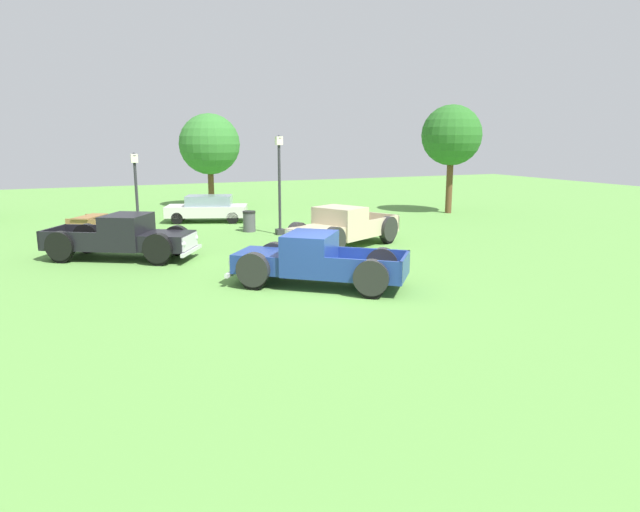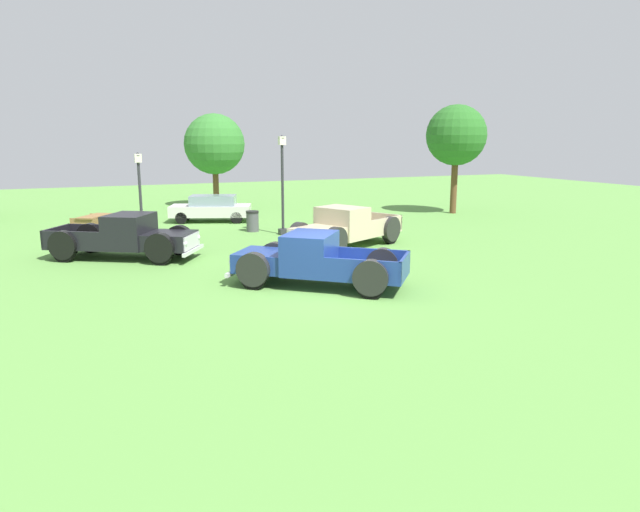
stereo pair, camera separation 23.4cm
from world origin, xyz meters
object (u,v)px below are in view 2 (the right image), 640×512
sedan_distant_a (211,208)px  pickup_truck_foreground (308,261)px  pickup_truck_behind_left (132,237)px  lamp_post_far (282,183)px  picnic_table (95,222)px  trash_can (253,221)px  pickup_truck_behind_right (341,229)px  oak_tree_center (456,136)px  lamp_post_near (140,193)px  oak_tree_west (214,144)px

sedan_distant_a → pickup_truck_foreground: bearing=-91.0°
pickup_truck_behind_left → lamp_post_far: (6.65, 2.79, 1.52)m
picnic_table → trash_can: bearing=-20.8°
pickup_truck_behind_right → sedan_distant_a: size_ratio=1.28×
pickup_truck_behind_right → trash_can: bearing=110.5°
trash_can → oak_tree_center: size_ratio=0.16×
pickup_truck_foreground → oak_tree_center: 18.42m
lamp_post_near → picnic_table: size_ratio=1.57×
pickup_truck_behind_left → sedan_distant_a: bearing=60.0°
pickup_truck_behind_right → oak_tree_center: size_ratio=0.92×
picnic_table → trash_can: 7.14m
pickup_truck_behind_left → lamp_post_near: size_ratio=1.49×
picnic_table → lamp_post_far: bearing=-26.7°
pickup_truck_foreground → trash_can: bearing=82.7°
trash_can → pickup_truck_foreground: bearing=-97.3°
sedan_distant_a → lamp_post_far: bearing=-68.2°
pickup_truck_foreground → oak_tree_center: size_ratio=0.83×
oak_tree_center → picnic_table: bearing=177.7°
trash_can → pickup_truck_behind_left: bearing=-143.8°
oak_tree_west → pickup_truck_behind_left: bearing=-113.8°
oak_tree_west → pickup_truck_behind_right: bearing=-84.9°
lamp_post_near → oak_tree_center: bearing=4.5°
lamp_post_near → pickup_truck_behind_right: bearing=-40.2°
pickup_truck_behind_left → pickup_truck_foreground: bearing=-53.8°
lamp_post_far → oak_tree_center: size_ratio=0.72×
oak_tree_west → pickup_truck_foreground: bearing=-95.4°
sedan_distant_a → picnic_table: bearing=-166.9°
pickup_truck_foreground → lamp_post_near: size_ratio=1.39×
pickup_truck_behind_left → oak_tree_west: 15.78m
lamp_post_near → pickup_truck_behind_left: bearing=-100.1°
lamp_post_far → trash_can: size_ratio=4.59×
pickup_truck_behind_right → picnic_table: size_ratio=2.41×
pickup_truck_foreground → sedan_distant_a: bearing=89.0°
sedan_distant_a → picnic_table: (-5.63, -1.31, -0.21)m
pickup_truck_foreground → pickup_truck_behind_right: bearing=55.3°
oak_tree_west → sedan_distant_a: bearing=-105.1°
lamp_post_far → oak_tree_west: bearing=92.0°
lamp_post_far → pickup_truck_foreground: bearing=-104.8°
pickup_truck_behind_right → picnic_table: (-8.67, 7.87, -0.28)m
picnic_table → pickup_truck_behind_left: bearing=-81.1°
lamp_post_near → picnic_table: (-1.85, 2.11, -1.42)m
picnic_table → oak_tree_center: size_ratio=0.38×
pickup_truck_foreground → oak_tree_center: (13.65, 11.83, 3.60)m
picnic_table → oak_tree_west: bearing=45.8°
oak_tree_center → oak_tree_west: bearing=144.8°
pickup_truck_behind_left → picnic_table: (-1.04, 6.65, -0.27)m
trash_can → lamp_post_far: bearing=-52.6°
lamp_post_far → trash_can: lamp_post_far is taller
lamp_post_near → trash_can: (4.83, -0.43, -1.43)m
pickup_truck_behind_right → oak_tree_center: 13.07m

